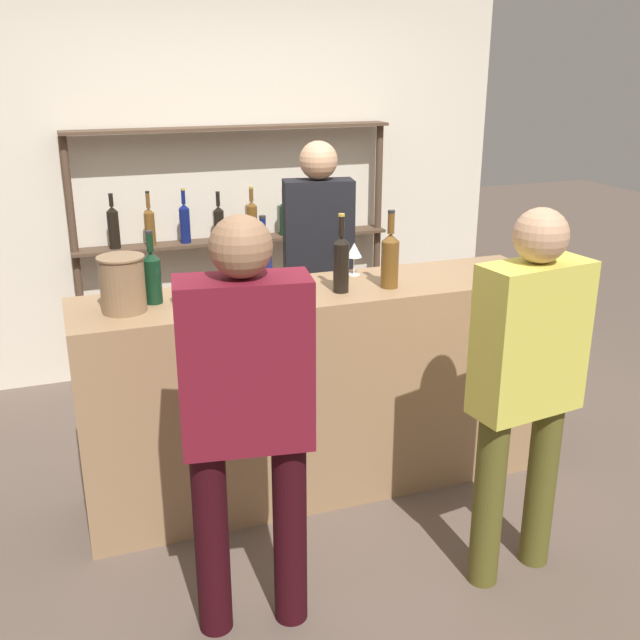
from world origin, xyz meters
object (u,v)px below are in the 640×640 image
(ice_bucket, at_px, (123,284))
(wine_glass, at_px, (354,251))
(counter_bottle_3, at_px, (229,268))
(server_behind_counter, at_px, (318,257))
(counter_bottle_2, at_px, (390,258))
(counter_bottle_0, at_px, (263,258))
(customer_left, at_px, (246,404))
(customer_right, at_px, (527,374))
(counter_bottle_5, at_px, (228,276))
(counter_bottle_4, at_px, (152,276))
(counter_bottle_1, at_px, (341,262))
(cork_jar, at_px, (186,292))

(ice_bucket, bearing_deg, wine_glass, 9.52)
(counter_bottle_3, distance_m, server_behind_counter, 1.10)
(counter_bottle_2, distance_m, ice_bucket, 1.23)
(counter_bottle_0, relative_size, ice_bucket, 1.39)
(counter_bottle_2, bearing_deg, customer_left, -139.42)
(counter_bottle_3, xyz_separation_m, customer_right, (0.97, -0.94, -0.28))
(counter_bottle_3, distance_m, counter_bottle_5, 0.11)
(counter_bottle_4, height_order, server_behind_counter, server_behind_counter)
(counter_bottle_1, bearing_deg, customer_right, -62.10)
(counter_bottle_2, height_order, server_behind_counter, server_behind_counter)
(counter_bottle_1, bearing_deg, cork_jar, 175.77)
(wine_glass, distance_m, cork_jar, 0.91)
(counter_bottle_0, distance_m, ice_bucket, 0.69)
(server_behind_counter, bearing_deg, counter_bottle_4, -43.28)
(counter_bottle_4, xyz_separation_m, ice_bucket, (-0.14, -0.08, -0.00))
(ice_bucket, xyz_separation_m, server_behind_counter, (1.20, 0.84, -0.19))
(cork_jar, relative_size, server_behind_counter, 0.07)
(counter_bottle_1, xyz_separation_m, customer_right, (0.45, -0.86, -0.28))
(counter_bottle_2, bearing_deg, counter_bottle_0, 157.71)
(counter_bottle_4, distance_m, wine_glass, 1.02)
(counter_bottle_2, relative_size, counter_bottle_5, 1.05)
(cork_jar, height_order, customer_left, customer_left)
(counter_bottle_0, height_order, cork_jar, counter_bottle_0)
(counter_bottle_5, height_order, ice_bucket, counter_bottle_5)
(counter_bottle_2, relative_size, ice_bucket, 1.52)
(wine_glass, distance_m, customer_left, 1.35)
(counter_bottle_4, xyz_separation_m, customer_left, (0.18, -0.92, -0.24))
(ice_bucket, xyz_separation_m, customer_right, (1.44, -0.91, -0.26))
(customer_right, bearing_deg, counter_bottle_5, 42.01)
(customer_left, bearing_deg, counter_bottle_5, -0.57)
(counter_bottle_5, xyz_separation_m, wine_glass, (0.71, 0.27, -0.01))
(counter_bottle_2, bearing_deg, counter_bottle_3, 172.91)
(counter_bottle_4, xyz_separation_m, wine_glass, (1.02, 0.12, -0.00))
(counter_bottle_0, bearing_deg, counter_bottle_2, -22.29)
(counter_bottle_4, xyz_separation_m, counter_bottle_5, (0.31, -0.15, 0.01))
(server_behind_counter, bearing_deg, ice_bucket, -43.94)
(counter_bottle_1, relative_size, counter_bottle_4, 1.13)
(counter_bottle_3, height_order, customer_left, customer_left)
(cork_jar, bearing_deg, counter_bottle_0, 22.16)
(counter_bottle_3, height_order, cork_jar, counter_bottle_3)
(counter_bottle_0, relative_size, wine_glass, 2.06)
(counter_bottle_5, relative_size, wine_glass, 2.12)
(counter_bottle_1, bearing_deg, counter_bottle_4, 171.39)
(counter_bottle_1, xyz_separation_m, server_behind_counter, (0.21, 0.89, -0.21))
(counter_bottle_5, bearing_deg, counter_bottle_4, 154.09)
(server_behind_counter, bearing_deg, customer_right, 18.89)
(counter_bottle_1, height_order, counter_bottle_5, counter_bottle_1)
(counter_bottle_3, bearing_deg, customer_left, -100.08)
(cork_jar, bearing_deg, customer_right, -37.86)
(counter_bottle_1, relative_size, wine_glass, 2.23)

